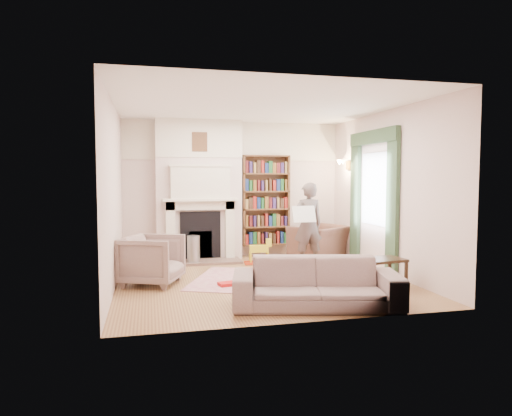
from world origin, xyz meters
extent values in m
plane|color=brown|center=(0.00, 0.00, 0.00)|extent=(4.50, 4.50, 0.00)
plane|color=white|center=(0.00, 0.00, 2.80)|extent=(4.50, 4.50, 0.00)
plane|color=silver|center=(0.00, 2.25, 1.40)|extent=(4.50, 0.00, 4.50)
plane|color=silver|center=(0.00, -2.25, 1.40)|extent=(4.50, 0.00, 4.50)
plane|color=silver|center=(-2.25, 0.00, 1.40)|extent=(0.00, 4.50, 4.50)
plane|color=silver|center=(2.25, 0.00, 1.40)|extent=(0.00, 4.50, 4.50)
cube|color=silver|center=(-0.75, 2.08, 1.40)|extent=(1.70, 0.35, 2.80)
cube|color=silver|center=(-0.75, 1.79, 1.22)|extent=(1.47, 0.24, 0.05)
cube|color=black|center=(-0.75, 1.88, 0.50)|extent=(0.80, 0.06, 0.96)
cube|color=silver|center=(-0.75, 1.81, 1.55)|extent=(1.15, 0.18, 0.62)
cube|color=brown|center=(0.65, 2.12, 1.18)|extent=(1.00, 0.24, 1.85)
cube|color=silver|center=(2.23, 0.40, 1.45)|extent=(0.02, 0.90, 1.30)
cube|color=#304B31|center=(2.20, -0.30, 1.20)|extent=(0.07, 0.32, 2.40)
cube|color=#304B31|center=(2.20, 1.10, 1.20)|extent=(0.07, 0.32, 2.40)
cube|color=#304B31|center=(2.19, 0.40, 2.38)|extent=(0.09, 1.70, 0.24)
cube|color=#CAAE99|center=(0.10, -0.13, 0.01)|extent=(2.82, 2.54, 0.01)
imported|color=#53302C|center=(1.61, 1.53, 0.34)|extent=(1.36, 1.32, 0.67)
imported|color=gray|center=(-1.70, 0.05, 0.38)|extent=(1.09, 1.08, 0.77)
imported|color=gray|center=(0.34, -1.68, 0.31)|extent=(2.26, 1.29, 0.62)
imported|color=#524542|center=(1.16, 0.93, 0.78)|extent=(0.59, 0.40, 1.56)
cube|color=silver|center=(1.01, 0.73, 0.99)|extent=(0.45, 0.15, 0.30)
cylinder|color=#9A9EA2|center=(-0.92, 1.52, 0.28)|extent=(0.26, 0.26, 0.55)
cube|color=#CBC947|center=(-0.13, -0.42, 0.03)|extent=(0.43, 0.43, 0.03)
cube|color=red|center=(-0.57, -0.34, 0.04)|extent=(0.33, 0.25, 0.05)
cube|color=red|center=(0.15, -0.57, 0.02)|extent=(0.29, 0.30, 0.02)
cube|color=red|center=(0.31, -0.37, 0.02)|extent=(0.29, 0.26, 0.02)
cube|color=red|center=(0.44, -0.38, 0.02)|extent=(0.30, 0.29, 0.02)
cube|color=red|center=(0.08, -0.45, 0.02)|extent=(0.30, 0.29, 0.02)
camera|label=1|loc=(-1.74, -7.12, 1.68)|focal=32.00mm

